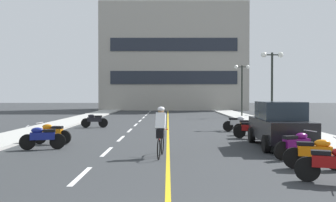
{
  "coord_description": "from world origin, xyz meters",
  "views": [
    {
      "loc": [
        0.25,
        -3.36,
        2.09
      ],
      "look_at": [
        0.26,
        18.61,
        1.72
      ],
      "focal_mm": 38.96,
      "sensor_mm": 36.0,
      "label": 1
    }
  ],
  "objects_px": {
    "street_lamp_far": "(242,78)",
    "motorcycle_9": "(94,120)",
    "motorcycle_7": "(249,126)",
    "motorcycle_4": "(42,137)",
    "motorcycle_5": "(51,133)",
    "motorcycle_6": "(251,129)",
    "motorcycle_2": "(315,153)",
    "street_lamp_mid": "(272,71)",
    "motorcycle_3": "(297,145)",
    "motorcycle_8": "(237,123)",
    "cyclist_rider": "(160,130)",
    "parked_car_near": "(280,124)",
    "motorcycle_1": "(333,164)"
  },
  "relations": [
    {
      "from": "street_lamp_mid",
      "to": "motorcycle_7",
      "type": "height_order",
      "value": "street_lamp_mid"
    },
    {
      "from": "street_lamp_far",
      "to": "motorcycle_4",
      "type": "xyz_separation_m",
      "value": [
        -11.81,
        -20.57,
        -3.19
      ]
    },
    {
      "from": "motorcycle_5",
      "to": "street_lamp_far",
      "type": "bearing_deg",
      "value": 57.92
    },
    {
      "from": "street_lamp_far",
      "to": "motorcycle_6",
      "type": "xyz_separation_m",
      "value": [
        -3.0,
        -17.05,
        -3.19
      ]
    },
    {
      "from": "motorcycle_9",
      "to": "motorcycle_6",
      "type": "bearing_deg",
      "value": -33.69
    },
    {
      "from": "motorcycle_3",
      "to": "street_lamp_mid",
      "type": "bearing_deg",
      "value": 77.69
    },
    {
      "from": "street_lamp_far",
      "to": "motorcycle_4",
      "type": "height_order",
      "value": "street_lamp_far"
    },
    {
      "from": "motorcycle_1",
      "to": "motorcycle_8",
      "type": "bearing_deg",
      "value": 89.54
    },
    {
      "from": "motorcycle_7",
      "to": "motorcycle_4",
      "type": "bearing_deg",
      "value": -150.81
    },
    {
      "from": "street_lamp_mid",
      "to": "motorcycle_3",
      "type": "relative_size",
      "value": 2.92
    },
    {
      "from": "motorcycle_4",
      "to": "motorcycle_2",
      "type": "bearing_deg",
      "value": -22.65
    },
    {
      "from": "cyclist_rider",
      "to": "motorcycle_5",
      "type": "bearing_deg",
      "value": 146.44
    },
    {
      "from": "motorcycle_4",
      "to": "motorcycle_1",
      "type": "bearing_deg",
      "value": -31.5
    },
    {
      "from": "street_lamp_far",
      "to": "motorcycle_9",
      "type": "height_order",
      "value": "street_lamp_far"
    },
    {
      "from": "street_lamp_mid",
      "to": "parked_car_near",
      "type": "distance_m",
      "value": 10.03
    },
    {
      "from": "motorcycle_5",
      "to": "motorcycle_6",
      "type": "height_order",
      "value": "same"
    },
    {
      "from": "motorcycle_2",
      "to": "motorcycle_9",
      "type": "bearing_deg",
      "value": 124.07
    },
    {
      "from": "parked_car_near",
      "to": "motorcycle_5",
      "type": "distance_m",
      "value": 9.46
    },
    {
      "from": "motorcycle_2",
      "to": "street_lamp_far",
      "type": "bearing_deg",
      "value": 83.23
    },
    {
      "from": "street_lamp_mid",
      "to": "street_lamp_far",
      "type": "relative_size",
      "value": 1.0
    },
    {
      "from": "street_lamp_far",
      "to": "motorcycle_7",
      "type": "xyz_separation_m",
      "value": [
        -2.77,
        -15.52,
        -3.19
      ]
    },
    {
      "from": "motorcycle_3",
      "to": "motorcycle_8",
      "type": "bearing_deg",
      "value": 91.33
    },
    {
      "from": "motorcycle_4",
      "to": "street_lamp_mid",
      "type": "bearing_deg",
      "value": 40.69
    },
    {
      "from": "motorcycle_4",
      "to": "motorcycle_3",
      "type": "bearing_deg",
      "value": -12.87
    },
    {
      "from": "motorcycle_3",
      "to": "motorcycle_5",
      "type": "relative_size",
      "value": 0.96
    },
    {
      "from": "street_lamp_far",
      "to": "cyclist_rider",
      "type": "distance_m",
      "value": 23.48
    },
    {
      "from": "parked_car_near",
      "to": "motorcycle_3",
      "type": "height_order",
      "value": "parked_car_near"
    },
    {
      "from": "motorcycle_4",
      "to": "parked_car_near",
      "type": "bearing_deg",
      "value": 3.96
    },
    {
      "from": "parked_car_near",
      "to": "motorcycle_4",
      "type": "relative_size",
      "value": 2.54
    },
    {
      "from": "street_lamp_far",
      "to": "motorcycle_7",
      "type": "relative_size",
      "value": 2.83
    },
    {
      "from": "motorcycle_4",
      "to": "motorcycle_5",
      "type": "distance_m",
      "value": 1.53
    },
    {
      "from": "motorcycle_7",
      "to": "street_lamp_far",
      "type": "bearing_deg",
      "value": 79.89
    },
    {
      "from": "motorcycle_6",
      "to": "motorcycle_9",
      "type": "distance_m",
      "value": 10.46
    },
    {
      "from": "street_lamp_mid",
      "to": "motorcycle_6",
      "type": "xyz_separation_m",
      "value": [
        -2.83,
        -6.48,
        -3.17
      ]
    },
    {
      "from": "parked_car_near",
      "to": "motorcycle_8",
      "type": "xyz_separation_m",
      "value": [
        -0.48,
        6.31,
        -0.44
      ]
    },
    {
      "from": "parked_car_near",
      "to": "motorcycle_5",
      "type": "relative_size",
      "value": 2.51
    },
    {
      "from": "motorcycle_2",
      "to": "motorcycle_6",
      "type": "height_order",
      "value": "same"
    },
    {
      "from": "parked_car_near",
      "to": "motorcycle_5",
      "type": "xyz_separation_m",
      "value": [
        -9.4,
        0.88,
        -0.44
      ]
    },
    {
      "from": "street_lamp_far",
      "to": "motorcycle_8",
      "type": "height_order",
      "value": "street_lamp_far"
    },
    {
      "from": "street_lamp_mid",
      "to": "motorcycle_5",
      "type": "distance_m",
      "value": 14.85
    },
    {
      "from": "street_lamp_far",
      "to": "motorcycle_2",
      "type": "height_order",
      "value": "street_lamp_far"
    },
    {
      "from": "motorcycle_3",
      "to": "motorcycle_6",
      "type": "relative_size",
      "value": 0.97
    },
    {
      "from": "motorcycle_9",
      "to": "cyclist_rider",
      "type": "xyz_separation_m",
      "value": [
        4.46,
        -10.91,
        0.41
      ]
    },
    {
      "from": "cyclist_rider",
      "to": "motorcycle_8",
      "type": "bearing_deg",
      "value": 63.61
    },
    {
      "from": "parked_car_near",
      "to": "motorcycle_4",
      "type": "xyz_separation_m",
      "value": [
        -9.27,
        -0.64,
        -0.44
      ]
    },
    {
      "from": "street_lamp_far",
      "to": "motorcycle_5",
      "type": "distance_m",
      "value": 22.71
    },
    {
      "from": "street_lamp_mid",
      "to": "cyclist_rider",
      "type": "relative_size",
      "value": 2.7
    },
    {
      "from": "street_lamp_mid",
      "to": "motorcycle_9",
      "type": "xyz_separation_m",
      "value": [
        -11.53,
        -0.68,
        -3.17
      ]
    },
    {
      "from": "cyclist_rider",
      "to": "motorcycle_7",
      "type": "bearing_deg",
      "value": 55.97
    },
    {
      "from": "motorcycle_3",
      "to": "cyclist_rider",
      "type": "bearing_deg",
      "value": 173.99
    }
  ]
}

